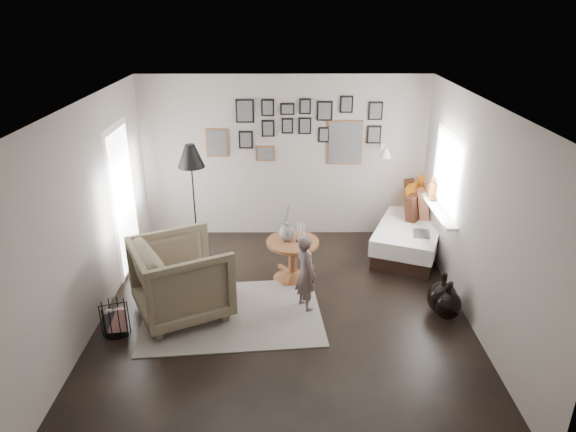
{
  "coord_description": "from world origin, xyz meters",
  "views": [
    {
      "loc": [
        0.02,
        -5.46,
        3.62
      ],
      "look_at": [
        0.05,
        0.5,
        1.1
      ],
      "focal_mm": 32.0,
      "sensor_mm": 36.0,
      "label": 1
    }
  ],
  "objects_px": {
    "magazine_basket": "(115,318)",
    "floor_lamp": "(191,160)",
    "demijohn_small": "(448,305)",
    "armchair": "(182,278)",
    "child": "(306,273)",
    "vase": "(287,230)",
    "daybed": "(411,225)",
    "demijohn_large": "(442,298)",
    "pedestal_table": "(293,261)"
  },
  "relations": [
    {
      "from": "armchair",
      "to": "demijohn_small",
      "type": "height_order",
      "value": "armchair"
    },
    {
      "from": "magazine_basket",
      "to": "demijohn_large",
      "type": "height_order",
      "value": "demijohn_large"
    },
    {
      "from": "vase",
      "to": "demijohn_large",
      "type": "height_order",
      "value": "vase"
    },
    {
      "from": "floor_lamp",
      "to": "demijohn_large",
      "type": "distance_m",
      "value": 3.95
    },
    {
      "from": "armchair",
      "to": "floor_lamp",
      "type": "relative_size",
      "value": 0.63
    },
    {
      "from": "armchair",
      "to": "child",
      "type": "bearing_deg",
      "value": -112.9
    },
    {
      "from": "armchair",
      "to": "demijohn_small",
      "type": "bearing_deg",
      "value": -119.25
    },
    {
      "from": "demijohn_small",
      "to": "magazine_basket",
      "type": "bearing_deg",
      "value": -176.05
    },
    {
      "from": "demijohn_large",
      "to": "demijohn_small",
      "type": "height_order",
      "value": "demijohn_large"
    },
    {
      "from": "pedestal_table",
      "to": "magazine_basket",
      "type": "distance_m",
      "value": 2.45
    },
    {
      "from": "demijohn_large",
      "to": "child",
      "type": "distance_m",
      "value": 1.72
    },
    {
      "from": "armchair",
      "to": "child",
      "type": "distance_m",
      "value": 1.52
    },
    {
      "from": "pedestal_table",
      "to": "daybed",
      "type": "relative_size",
      "value": 0.32
    },
    {
      "from": "pedestal_table",
      "to": "magazine_basket",
      "type": "height_order",
      "value": "pedestal_table"
    },
    {
      "from": "pedestal_table",
      "to": "armchair",
      "type": "relative_size",
      "value": 0.67
    },
    {
      "from": "magazine_basket",
      "to": "child",
      "type": "bearing_deg",
      "value": 13.0
    },
    {
      "from": "daybed",
      "to": "child",
      "type": "distance_m",
      "value": 2.54
    },
    {
      "from": "vase",
      "to": "child",
      "type": "relative_size",
      "value": 0.52
    },
    {
      "from": "armchair",
      "to": "magazine_basket",
      "type": "height_order",
      "value": "armchair"
    },
    {
      "from": "demijohn_large",
      "to": "vase",
      "type": "bearing_deg",
      "value": 154.83
    },
    {
      "from": "pedestal_table",
      "to": "armchair",
      "type": "distance_m",
      "value": 1.63
    },
    {
      "from": "armchair",
      "to": "daybed",
      "type": "bearing_deg",
      "value": -85.81
    },
    {
      "from": "armchair",
      "to": "child",
      "type": "height_order",
      "value": "child"
    },
    {
      "from": "magazine_basket",
      "to": "demijohn_large",
      "type": "relative_size",
      "value": 0.71
    },
    {
      "from": "demijohn_large",
      "to": "daybed",
      "type": "bearing_deg",
      "value": 88.78
    },
    {
      "from": "daybed",
      "to": "demijohn_small",
      "type": "xyz_separation_m",
      "value": [
        -0.0,
        -2.09,
        -0.14
      ]
    },
    {
      "from": "vase",
      "to": "daybed",
      "type": "height_order",
      "value": "vase"
    },
    {
      "from": "vase",
      "to": "demijohn_large",
      "type": "relative_size",
      "value": 0.94
    },
    {
      "from": "magazine_basket",
      "to": "demijohn_small",
      "type": "height_order",
      "value": "demijohn_small"
    },
    {
      "from": "floor_lamp",
      "to": "magazine_basket",
      "type": "distance_m",
      "value": 2.56
    },
    {
      "from": "armchair",
      "to": "floor_lamp",
      "type": "distance_m",
      "value": 1.98
    },
    {
      "from": "magazine_basket",
      "to": "demijohn_large",
      "type": "bearing_deg",
      "value": 5.73
    },
    {
      "from": "magazine_basket",
      "to": "demijohn_large",
      "type": "xyz_separation_m",
      "value": [
        3.94,
        0.39,
        0.02
      ]
    },
    {
      "from": "pedestal_table",
      "to": "daybed",
      "type": "bearing_deg",
      "value": 29.99
    },
    {
      "from": "armchair",
      "to": "pedestal_table",
      "type": "bearing_deg",
      "value": -84.47
    },
    {
      "from": "magazine_basket",
      "to": "floor_lamp",
      "type": "bearing_deg",
      "value": 73.73
    },
    {
      "from": "demijohn_large",
      "to": "demijohn_small",
      "type": "distance_m",
      "value": 0.13
    },
    {
      "from": "pedestal_table",
      "to": "demijohn_small",
      "type": "distance_m",
      "value": 2.14
    },
    {
      "from": "daybed",
      "to": "child",
      "type": "bearing_deg",
      "value": -111.0
    },
    {
      "from": "demijohn_small",
      "to": "child",
      "type": "distance_m",
      "value": 1.78
    },
    {
      "from": "demijohn_small",
      "to": "demijohn_large",
      "type": "bearing_deg",
      "value": 108.49
    },
    {
      "from": "daybed",
      "to": "armchair",
      "type": "relative_size",
      "value": 2.09
    },
    {
      "from": "demijohn_small",
      "to": "armchair",
      "type": "bearing_deg",
      "value": 177.54
    },
    {
      "from": "armchair",
      "to": "magazine_basket",
      "type": "distance_m",
      "value": 0.89
    },
    {
      "from": "floor_lamp",
      "to": "magazine_basket",
      "type": "height_order",
      "value": "floor_lamp"
    },
    {
      "from": "vase",
      "to": "armchair",
      "type": "relative_size",
      "value": 0.48
    },
    {
      "from": "pedestal_table",
      "to": "floor_lamp",
      "type": "bearing_deg",
      "value": 150.03
    },
    {
      "from": "vase",
      "to": "demijohn_small",
      "type": "xyz_separation_m",
      "value": [
        1.96,
        -1.02,
        -0.54
      ]
    },
    {
      "from": "daybed",
      "to": "floor_lamp",
      "type": "relative_size",
      "value": 1.32
    },
    {
      "from": "demijohn_large",
      "to": "magazine_basket",
      "type": "bearing_deg",
      "value": -174.27
    }
  ]
}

